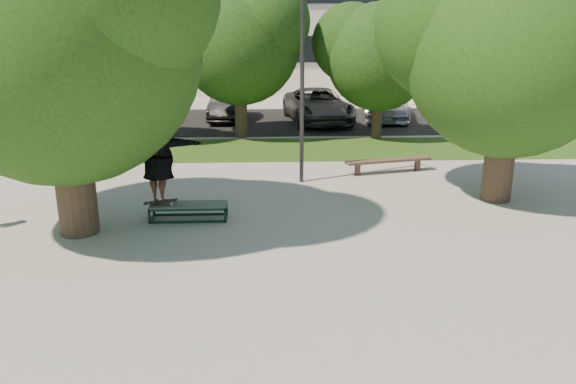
{
  "coord_description": "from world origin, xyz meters",
  "views": [
    {
      "loc": [
        -0.12,
        -10.9,
        4.42
      ],
      "look_at": [
        0.4,
        0.6,
        1.0
      ],
      "focal_mm": 35.0,
      "sensor_mm": 36.0,
      "label": 1
    }
  ],
  "objects_px": {
    "bench": "(388,161)",
    "car_dark": "(228,105)",
    "car_grey": "(318,105)",
    "car_silver_a": "(112,110)",
    "tree_left": "(54,25)",
    "tree_right": "(508,39)",
    "car_silver_b": "(387,103)",
    "lamppost": "(302,73)",
    "grind_box": "(189,212)"
  },
  "relations": [
    {
      "from": "grind_box",
      "to": "car_dark",
      "type": "height_order",
      "value": "car_dark"
    },
    {
      "from": "car_grey",
      "to": "car_dark",
      "type": "bearing_deg",
      "value": 162.38
    },
    {
      "from": "tree_left",
      "to": "car_grey",
      "type": "distance_m",
      "value": 16.44
    },
    {
      "from": "grind_box",
      "to": "car_silver_a",
      "type": "distance_m",
      "value": 14.31
    },
    {
      "from": "tree_right",
      "to": "car_dark",
      "type": "relative_size",
      "value": 1.48
    },
    {
      "from": "lamppost",
      "to": "car_dark",
      "type": "xyz_separation_m",
      "value": [
        -2.79,
        11.43,
        -2.43
      ]
    },
    {
      "from": "lamppost",
      "to": "car_silver_b",
      "type": "bearing_deg",
      "value": 66.5
    },
    {
      "from": "bench",
      "to": "car_silver_a",
      "type": "bearing_deg",
      "value": 125.69
    },
    {
      "from": "tree_right",
      "to": "car_silver_b",
      "type": "xyz_separation_m",
      "value": [
        0.08,
        13.42,
        -3.33
      ]
    },
    {
      "from": "grind_box",
      "to": "car_grey",
      "type": "height_order",
      "value": "car_grey"
    },
    {
      "from": "car_silver_b",
      "to": "car_silver_a",
      "type": "bearing_deg",
      "value": -163.04
    },
    {
      "from": "tree_left",
      "to": "car_silver_a",
      "type": "xyz_separation_m",
      "value": [
        -2.72,
        14.06,
        -3.73
      ]
    },
    {
      "from": "tree_right",
      "to": "car_dark",
      "type": "height_order",
      "value": "tree_right"
    },
    {
      "from": "tree_right",
      "to": "grind_box",
      "type": "xyz_separation_m",
      "value": [
        -7.81,
        -1.29,
        -3.9
      ]
    },
    {
      "from": "lamppost",
      "to": "grind_box",
      "type": "relative_size",
      "value": 3.39
    },
    {
      "from": "grind_box",
      "to": "car_dark",
      "type": "distance_m",
      "value": 14.65
    },
    {
      "from": "car_grey",
      "to": "tree_right",
      "type": "bearing_deg",
      "value": -81.72
    },
    {
      "from": "tree_left",
      "to": "grind_box",
      "type": "relative_size",
      "value": 3.95
    },
    {
      "from": "grind_box",
      "to": "car_grey",
      "type": "xyz_separation_m",
      "value": [
        4.4,
        13.83,
        0.6
      ]
    },
    {
      "from": "tree_left",
      "to": "car_dark",
      "type": "height_order",
      "value": "tree_left"
    },
    {
      "from": "bench",
      "to": "car_grey",
      "type": "distance_m",
      "value": 9.77
    },
    {
      "from": "car_grey",
      "to": "car_silver_b",
      "type": "bearing_deg",
      "value": 7.12
    },
    {
      "from": "lamppost",
      "to": "tree_left",
      "type": "bearing_deg",
      "value": -143.58
    },
    {
      "from": "tree_right",
      "to": "car_dark",
      "type": "xyz_separation_m",
      "value": [
        -7.71,
        13.34,
        -3.37
      ]
    },
    {
      "from": "car_grey",
      "to": "tree_left",
      "type": "bearing_deg",
      "value": -122.03
    },
    {
      "from": "car_dark",
      "to": "grind_box",
      "type": "bearing_deg",
      "value": -87.73
    },
    {
      "from": "grind_box",
      "to": "car_silver_b",
      "type": "height_order",
      "value": "car_silver_b"
    },
    {
      "from": "bench",
      "to": "lamppost",
      "type": "bearing_deg",
      "value": -175.07
    },
    {
      "from": "lamppost",
      "to": "bench",
      "type": "height_order",
      "value": "lamppost"
    },
    {
      "from": "car_dark",
      "to": "lamppost",
      "type": "bearing_deg",
      "value": -73.59
    },
    {
      "from": "grind_box",
      "to": "bench",
      "type": "distance_m",
      "value": 7.02
    },
    {
      "from": "tree_left",
      "to": "lamppost",
      "type": "xyz_separation_m",
      "value": [
        5.29,
        3.91,
        -1.27
      ]
    },
    {
      "from": "tree_right",
      "to": "car_silver_b",
      "type": "height_order",
      "value": "tree_right"
    },
    {
      "from": "grind_box",
      "to": "bench",
      "type": "xyz_separation_m",
      "value": [
        5.67,
        4.15,
        0.17
      ]
    },
    {
      "from": "tree_right",
      "to": "car_dark",
      "type": "distance_m",
      "value": 15.77
    },
    {
      "from": "bench",
      "to": "car_dark",
      "type": "height_order",
      "value": "car_dark"
    },
    {
      "from": "lamppost",
      "to": "bench",
      "type": "relative_size",
      "value": 2.18
    },
    {
      "from": "tree_right",
      "to": "car_silver_a",
      "type": "bearing_deg",
      "value": 136.98
    },
    {
      "from": "tree_right",
      "to": "car_silver_b",
      "type": "distance_m",
      "value": 13.82
    },
    {
      "from": "bench",
      "to": "car_grey",
      "type": "xyz_separation_m",
      "value": [
        -1.27,
        9.68,
        0.43
      ]
    },
    {
      "from": "tree_left",
      "to": "bench",
      "type": "xyz_separation_m",
      "value": [
        8.06,
        4.85,
        -4.06
      ]
    },
    {
      "from": "tree_left",
      "to": "tree_right",
      "type": "height_order",
      "value": "tree_left"
    },
    {
      "from": "car_silver_a",
      "to": "car_grey",
      "type": "relative_size",
      "value": 0.72
    },
    {
      "from": "tree_left",
      "to": "car_silver_a",
      "type": "bearing_deg",
      "value": 100.95
    },
    {
      "from": "car_silver_b",
      "to": "tree_right",
      "type": "bearing_deg",
      "value": -79.31
    },
    {
      "from": "tree_right",
      "to": "car_silver_a",
      "type": "xyz_separation_m",
      "value": [
        -12.93,
        12.07,
        -3.4
      ]
    },
    {
      "from": "bench",
      "to": "car_dark",
      "type": "relative_size",
      "value": 0.64
    },
    {
      "from": "car_silver_a",
      "to": "grind_box",
      "type": "bearing_deg",
      "value": -75.16
    },
    {
      "from": "tree_left",
      "to": "grind_box",
      "type": "distance_m",
      "value": 4.91
    },
    {
      "from": "bench",
      "to": "tree_right",
      "type": "bearing_deg",
      "value": -66.89
    }
  ]
}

